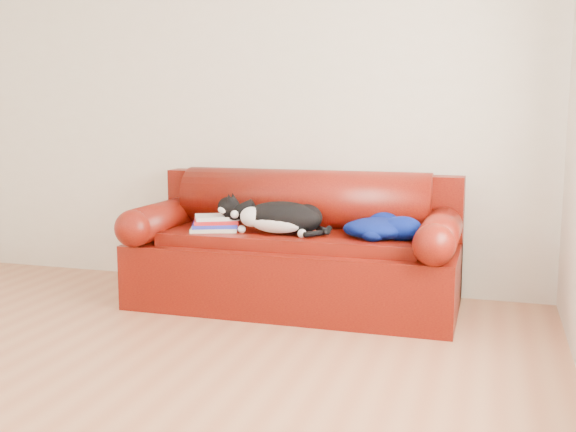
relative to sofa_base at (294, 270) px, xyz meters
name	(u,v)px	position (x,y,z in m)	size (l,w,h in m)	color
ground	(87,378)	(-0.59, -1.49, -0.24)	(4.50, 4.50, 0.00)	#9B5D3E
room_shell	(97,18)	(-0.47, -1.48, 1.43)	(4.52, 4.02, 2.61)	beige
sofa_base	(294,270)	(0.00, 0.00, 0.00)	(2.10, 0.90, 0.50)	#370205
sofa_back	(305,219)	(0.00, 0.24, 0.30)	(2.10, 1.01, 0.88)	#370205
book_stack	(215,223)	(-0.50, -0.14, 0.31)	(0.36, 0.31, 0.10)	beige
cat	(281,218)	(-0.05, -0.13, 0.36)	(0.73, 0.34, 0.26)	black
blanket	(381,227)	(0.58, -0.08, 0.33)	(0.55, 0.44, 0.15)	#030243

